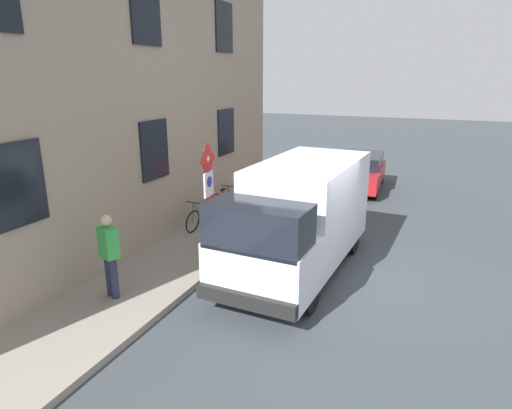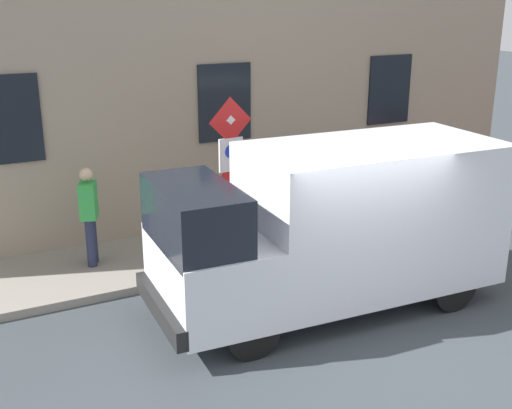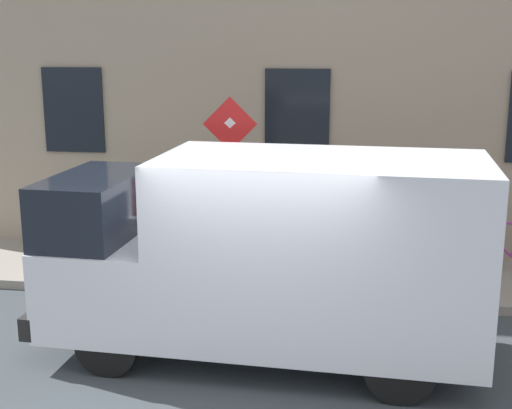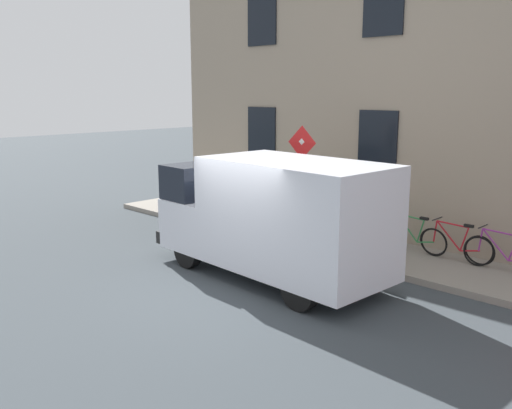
{
  "view_description": "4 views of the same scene",
  "coord_description": "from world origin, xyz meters",
  "px_view_note": "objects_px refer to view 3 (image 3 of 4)",
  "views": [
    {
      "loc": [
        -2.24,
        9.22,
        4.46
      ],
      "look_at": [
        1.78,
        -0.14,
        1.44
      ],
      "focal_mm": 31.05,
      "sensor_mm": 36.0,
      "label": 1
    },
    {
      "loc": [
        -6.84,
        5.09,
        4.58
      ],
      "look_at": [
        2.11,
        0.55,
        1.3
      ],
      "focal_mm": 44.98,
      "sensor_mm": 36.0,
      "label": 2
    },
    {
      "loc": [
        -7.33,
        -1.06,
        3.82
      ],
      "look_at": [
        2.45,
        0.4,
        1.48
      ],
      "focal_mm": 49.02,
      "sensor_mm": 36.0,
      "label": 3
    },
    {
      "loc": [
        -7.49,
        -7.53,
        3.81
      ],
      "look_at": [
        1.26,
        1.04,
        1.31
      ],
      "focal_mm": 39.06,
      "sensor_mm": 36.0,
      "label": 4
    }
  ],
  "objects_px": {
    "delivery_van": "(271,252)",
    "pedestrian": "(115,208)",
    "bicycle_red": "(440,246)",
    "bicycle_green": "(376,244)",
    "sign_post_stacked": "(231,175)",
    "bicycle_purple": "(505,249)",
    "litter_bin": "(321,261)"
  },
  "relations": [
    {
      "from": "delivery_van",
      "to": "pedestrian",
      "type": "xyz_separation_m",
      "value": [
        2.94,
        3.02,
        -0.26
      ]
    },
    {
      "from": "bicycle_red",
      "to": "bicycle_green",
      "type": "distance_m",
      "value": 1.03
    },
    {
      "from": "sign_post_stacked",
      "to": "bicycle_green",
      "type": "bearing_deg",
      "value": -56.55
    },
    {
      "from": "bicycle_purple",
      "to": "bicycle_green",
      "type": "bearing_deg",
      "value": -0.35
    },
    {
      "from": "bicycle_green",
      "to": "litter_bin",
      "type": "distance_m",
      "value": 1.55
    },
    {
      "from": "delivery_van",
      "to": "bicycle_red",
      "type": "height_order",
      "value": "delivery_van"
    },
    {
      "from": "sign_post_stacked",
      "to": "bicycle_green",
      "type": "xyz_separation_m",
      "value": [
        1.45,
        -2.19,
        -1.37
      ]
    },
    {
      "from": "bicycle_green",
      "to": "sign_post_stacked",
      "type": "bearing_deg",
      "value": 37.39
    },
    {
      "from": "delivery_van",
      "to": "bicycle_green",
      "type": "bearing_deg",
      "value": -109.16
    },
    {
      "from": "bicycle_green",
      "to": "litter_bin",
      "type": "height_order",
      "value": "litter_bin"
    },
    {
      "from": "delivery_van",
      "to": "sign_post_stacked",
      "type": "bearing_deg",
      "value": -63.41
    },
    {
      "from": "bicycle_purple",
      "to": "litter_bin",
      "type": "height_order",
      "value": "litter_bin"
    },
    {
      "from": "delivery_van",
      "to": "pedestrian",
      "type": "height_order",
      "value": "delivery_van"
    },
    {
      "from": "sign_post_stacked",
      "to": "litter_bin",
      "type": "height_order",
      "value": "sign_post_stacked"
    },
    {
      "from": "bicycle_purple",
      "to": "bicycle_red",
      "type": "distance_m",
      "value": 1.03
    },
    {
      "from": "delivery_van",
      "to": "bicycle_green",
      "type": "xyz_separation_m",
      "value": [
        3.35,
        -1.35,
        -0.82
      ]
    },
    {
      "from": "sign_post_stacked",
      "to": "bicycle_purple",
      "type": "relative_size",
      "value": 1.62
    },
    {
      "from": "bicycle_red",
      "to": "pedestrian",
      "type": "distance_m",
      "value": 5.44
    },
    {
      "from": "delivery_van",
      "to": "litter_bin",
      "type": "xyz_separation_m",
      "value": [
        2.05,
        -0.5,
        -0.74
      ]
    },
    {
      "from": "bicycle_red",
      "to": "bicycle_green",
      "type": "bearing_deg",
      "value": -0.84
    },
    {
      "from": "bicycle_purple",
      "to": "bicycle_red",
      "type": "height_order",
      "value": "same"
    },
    {
      "from": "sign_post_stacked",
      "to": "bicycle_purple",
      "type": "height_order",
      "value": "sign_post_stacked"
    },
    {
      "from": "bicycle_red",
      "to": "litter_bin",
      "type": "xyz_separation_m",
      "value": [
        -1.3,
        1.88,
        0.08
      ]
    },
    {
      "from": "sign_post_stacked",
      "to": "delivery_van",
      "type": "distance_m",
      "value": 2.16
    },
    {
      "from": "sign_post_stacked",
      "to": "litter_bin",
      "type": "xyz_separation_m",
      "value": [
        0.15,
        -1.34,
        -1.29
      ]
    },
    {
      "from": "delivery_van",
      "to": "bicycle_green",
      "type": "distance_m",
      "value": 3.71
    },
    {
      "from": "bicycle_purple",
      "to": "bicycle_green",
      "type": "height_order",
      "value": "same"
    },
    {
      "from": "pedestrian",
      "to": "litter_bin",
      "type": "bearing_deg",
      "value": 7.64
    },
    {
      "from": "delivery_van",
      "to": "bicycle_purple",
      "type": "distance_m",
      "value": 4.85
    },
    {
      "from": "bicycle_red",
      "to": "bicycle_green",
      "type": "xyz_separation_m",
      "value": [
        0.0,
        1.03,
        0.0
      ]
    },
    {
      "from": "bicycle_red",
      "to": "bicycle_green",
      "type": "height_order",
      "value": "same"
    },
    {
      "from": "bicycle_red",
      "to": "pedestrian",
      "type": "xyz_separation_m",
      "value": [
        -0.41,
        5.39,
        0.56
      ]
    }
  ]
}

